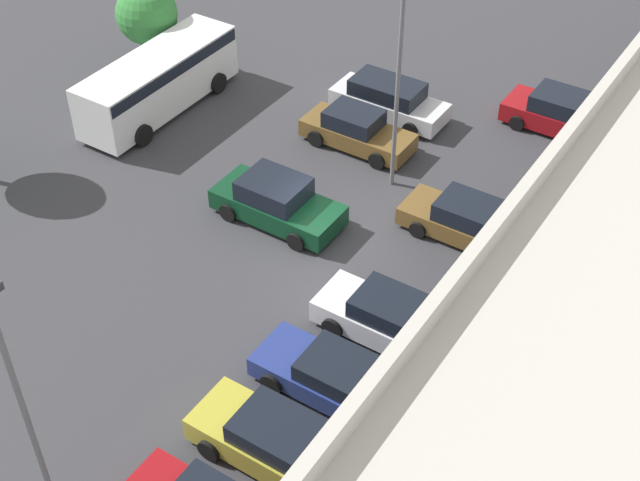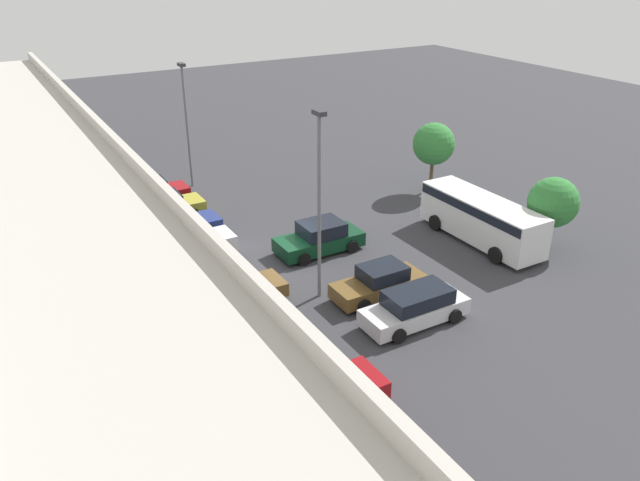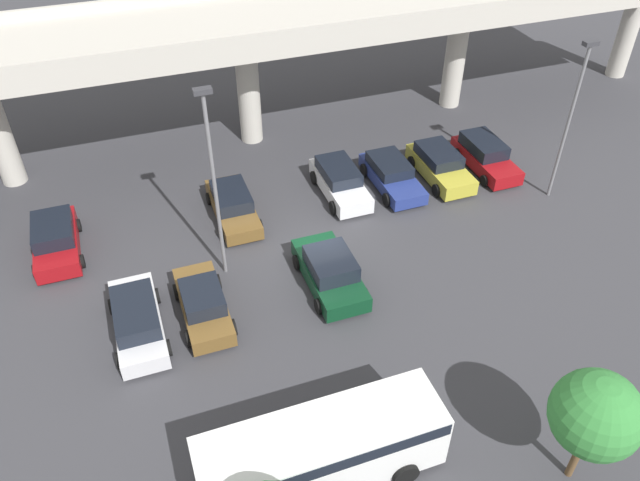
{
  "view_description": "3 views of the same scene",
  "coord_description": "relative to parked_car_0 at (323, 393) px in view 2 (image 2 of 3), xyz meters",
  "views": [
    {
      "loc": [
        20.04,
        13.08,
        20.13
      ],
      "look_at": [
        1.18,
        0.84,
        1.05
      ],
      "focal_mm": 50.0,
      "sensor_mm": 36.0,
      "label": 1
    },
    {
      "loc": [
        -26.19,
        13.38,
        15.06
      ],
      "look_at": [
        -1.91,
        -0.72,
        1.65
      ],
      "focal_mm": 35.0,
      "sensor_mm": 36.0,
      "label": 2
    },
    {
      "loc": [
        -7.17,
        -20.32,
        18.81
      ],
      "look_at": [
        -0.03,
        -0.46,
        1.46
      ],
      "focal_mm": 35.0,
      "sensor_mm": 36.0,
      "label": 3
    }
  ],
  "objects": [
    {
      "name": "highway_overpass",
      "position": [
        11.12,
        7.01,
        5.55
      ],
      "size": [
        53.83,
        7.3,
        7.72
      ],
      "color": "#BCB7AD",
      "rests_on": "ground_plane"
    },
    {
      "name": "shuttle_bus",
      "position": [
        7.68,
        -14.64,
        0.73
      ],
      "size": [
        7.8,
        2.55,
        2.5
      ],
      "color": "white",
      "rests_on": "ground_plane"
    },
    {
      "name": "ground_plane",
      "position": [
        11.12,
        -4.51,
        -0.77
      ],
      "size": [
        112.66,
        112.66,
        0.0
      ],
      "primitive_type": "plane",
      "color": "#38383D"
    },
    {
      "name": "parked_car_4",
      "position": [
        11.07,
        -6.3,
        0.0
      ],
      "size": [
        2.25,
        4.72,
        1.68
      ],
      "rotation": [
        0.0,
        0.0,
        1.57
      ],
      "color": "#0C381E",
      "rests_on": "ground_plane"
    },
    {
      "name": "parked_car_3",
      "position": [
        8.29,
        -0.05,
        -0.06
      ],
      "size": [
        2.05,
        4.87,
        1.5
      ],
      "rotation": [
        0.0,
        0.0,
        -1.57
      ],
      "color": "brown",
      "rests_on": "ground_plane"
    },
    {
      "name": "lamp_post_mid_lot",
      "position": [
        6.97,
        -3.9,
        4.36
      ],
      "size": [
        0.7,
        0.35,
        8.84
      ],
      "color": "slate",
      "rests_on": "ground_plane"
    },
    {
      "name": "tree_front_centre",
      "position": [
        15.26,
        -17.34,
        2.46
      ],
      "size": [
        2.75,
        2.75,
        4.62
      ],
      "color": "brown",
      "rests_on": "ground_plane"
    },
    {
      "name": "parked_car_7",
      "position": [
        19.57,
        -0.35,
        -0.01
      ],
      "size": [
        2.13,
        4.67,
        1.56
      ],
      "rotation": [
        0.0,
        0.0,
        -1.57
      ],
      "color": "gold",
      "rests_on": "ground_plane"
    },
    {
      "name": "parked_car_2",
      "position": [
        5.53,
        -6.33,
        -0.05
      ],
      "size": [
        1.99,
        4.52,
        1.55
      ],
      "rotation": [
        0.0,
        0.0,
        1.57
      ],
      "color": "brown",
      "rests_on": "ground_plane"
    },
    {
      "name": "parked_car_5",
      "position": [
        13.96,
        -0.0,
        0.01
      ],
      "size": [
        2.07,
        4.65,
        1.59
      ],
      "rotation": [
        0.0,
        0.0,
        -1.57
      ],
      "color": "silver",
      "rests_on": "ground_plane"
    },
    {
      "name": "lamp_post_near_aisle",
      "position": [
        24.17,
        -3.79,
        4.05
      ],
      "size": [
        0.7,
        0.35,
        8.24
      ],
      "color": "slate",
      "rests_on": "ground_plane"
    },
    {
      "name": "parked_car_8",
      "position": [
        22.38,
        -0.31,
        -0.01
      ],
      "size": [
        2.04,
        4.69,
        1.59
      ],
      "rotation": [
        0.0,
        0.0,
        -1.57
      ],
      "color": "maroon",
      "rests_on": "ground_plane"
    },
    {
      "name": "tree_front_left",
      "position": [
        5.22,
        -17.23,
        1.89
      ],
      "size": [
        2.7,
        2.7,
        4.01
      ],
      "color": "brown",
      "rests_on": "ground_plane"
    },
    {
      "name": "parked_car_6",
      "position": [
        16.78,
        -0.22,
        -0.08
      ],
      "size": [
        2.12,
        4.72,
        1.42
      ],
      "rotation": [
        0.0,
        0.0,
        -1.57
      ],
      "color": "navy",
      "rests_on": "ground_plane"
    },
    {
      "name": "parked_car_0",
      "position": [
        0.0,
        0.0,
        0.0
      ],
      "size": [
        2.16,
        4.5,
        1.61
      ],
      "rotation": [
        0.0,
        0.0,
        -1.57
      ],
      "color": "maroon",
      "rests_on": "ground_plane"
    },
    {
      "name": "parked_car_1",
      "position": [
        2.9,
        -6.38,
        0.0
      ],
      "size": [
        2.05,
        4.88,
        1.59
      ],
      "rotation": [
        0.0,
        0.0,
        1.57
      ],
      "color": "silver",
      "rests_on": "ground_plane"
    }
  ]
}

